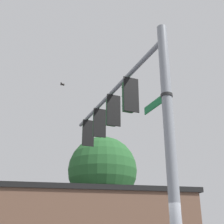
% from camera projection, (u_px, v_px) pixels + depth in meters
% --- Properties ---
extents(signal_pole, '(0.27, 0.27, 7.31)m').
position_uv_depth(signal_pole, '(171.00, 153.00, 7.35)').
color(signal_pole, gray).
rests_on(signal_pole, ground).
extents(mast_arm, '(0.29, 7.69, 0.15)m').
position_uv_depth(mast_arm, '(110.00, 94.00, 11.84)').
color(mast_arm, gray).
extents(traffic_light_nearest_pole, '(0.54, 0.49, 1.31)m').
position_uv_depth(traffic_light_nearest_pole, '(129.00, 96.00, 10.17)').
color(traffic_light_nearest_pole, black).
extents(traffic_light_mid_inner, '(0.54, 0.49, 1.31)m').
position_uv_depth(traffic_light_mid_inner, '(112.00, 112.00, 11.42)').
color(traffic_light_mid_inner, black).
extents(traffic_light_mid_outer, '(0.54, 0.49, 1.31)m').
position_uv_depth(traffic_light_mid_outer, '(98.00, 124.00, 12.67)').
color(traffic_light_mid_outer, black).
extents(traffic_light_arm_end, '(0.54, 0.49, 1.31)m').
position_uv_depth(traffic_light_arm_end, '(87.00, 134.00, 13.93)').
color(traffic_light_arm_end, black).
extents(street_name_sign, '(0.31, 1.33, 0.22)m').
position_uv_depth(street_name_sign, '(160.00, 100.00, 8.19)').
color(street_name_sign, '#147238').
extents(bird_flying, '(0.31, 0.34, 0.09)m').
position_uv_depth(bird_flying, '(62.00, 84.00, 16.50)').
color(bird_flying, '#4C4742').
extents(tree_by_storefront, '(4.39, 4.39, 7.86)m').
position_uv_depth(tree_by_storefront, '(102.00, 171.00, 19.62)').
color(tree_by_storefront, '#4C3823').
rests_on(tree_by_storefront, ground).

